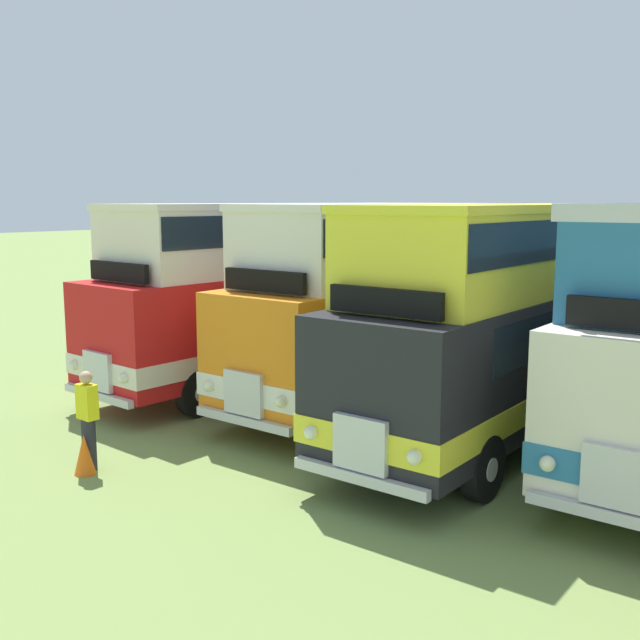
% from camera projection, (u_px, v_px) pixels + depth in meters
% --- Properties ---
extents(bus_first_in_row, '(2.81, 11.71, 4.49)m').
position_uv_depth(bus_first_in_row, '(293.00, 281.00, 19.48)').
color(bus_first_in_row, red).
rests_on(bus_first_in_row, ground).
extents(bus_second_in_row, '(2.83, 9.85, 4.49)m').
position_uv_depth(bus_second_in_row, '(391.00, 292.00, 17.19)').
color(bus_second_in_row, orange).
rests_on(bus_second_in_row, ground).
extents(bus_third_in_row, '(2.91, 11.61, 4.49)m').
position_uv_depth(bus_third_in_row, '(525.00, 305.00, 15.07)').
color(bus_third_in_row, black).
rests_on(bus_third_in_row, ground).
extents(cone_near_end, '(0.36, 0.36, 0.69)m').
position_uv_depth(cone_near_end, '(84.00, 454.00, 12.52)').
color(cone_near_end, orange).
rests_on(cone_near_end, ground).
extents(marshal_person, '(0.36, 0.24, 1.73)m').
position_uv_depth(marshal_person, '(88.00, 420.00, 12.64)').
color(marshal_person, '#23232D').
rests_on(marshal_person, ground).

